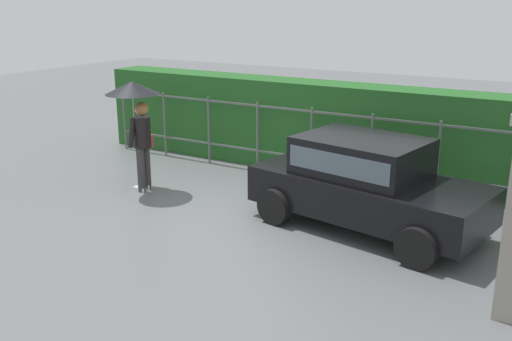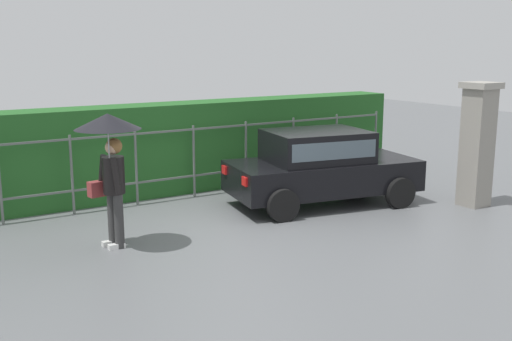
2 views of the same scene
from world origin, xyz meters
name	(u,v)px [view 1 (image 1 of 2)]	position (x,y,z in m)	size (l,w,h in m)	color
ground_plane	(239,215)	(0.00, 0.00, 0.00)	(40.00, 40.00, 0.00)	slate
car	(366,180)	(2.03, 0.59, 0.80)	(3.94, 2.38, 1.48)	black
pedestrian	(136,109)	(-2.35, 0.17, 1.60)	(1.00, 1.00, 2.12)	#333333
fence_section	(311,141)	(0.19, 2.45, 0.83)	(10.11, 0.05, 1.50)	#59605B
hedge_row	(326,128)	(0.19, 3.18, 0.95)	(11.06, 0.90, 1.90)	#235B23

